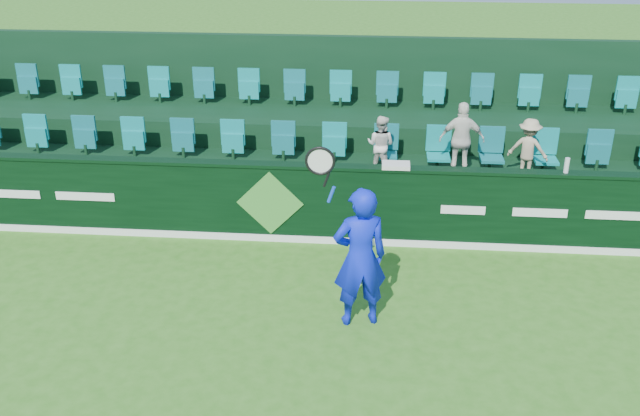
# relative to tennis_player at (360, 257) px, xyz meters

# --- Properties ---
(ground) EXTENTS (60.00, 60.00, 0.00)m
(ground) POSITION_rel_tennis_player_xyz_m (-1.53, -1.66, -1.00)
(ground) COLOR #2F6D1A
(ground) RESTS_ON ground
(sponsor_hoarding) EXTENTS (16.00, 0.25, 1.35)m
(sponsor_hoarding) POSITION_rel_tennis_player_xyz_m (-1.52, 2.34, -0.32)
(sponsor_hoarding) COLOR black
(sponsor_hoarding) RESTS_ON ground
(stand_tier_front) EXTENTS (16.00, 2.00, 0.80)m
(stand_tier_front) POSITION_rel_tennis_player_xyz_m (-1.53, 3.44, -0.60)
(stand_tier_front) COLOR black
(stand_tier_front) RESTS_ON ground
(stand_tier_back) EXTENTS (16.00, 1.80, 1.30)m
(stand_tier_back) POSITION_rel_tennis_player_xyz_m (-1.53, 5.34, -0.35)
(stand_tier_back) COLOR black
(stand_tier_back) RESTS_ON ground
(stand_rear) EXTENTS (16.00, 4.10, 2.60)m
(stand_rear) POSITION_rel_tennis_player_xyz_m (-1.53, 5.79, 0.22)
(stand_rear) COLOR black
(stand_rear) RESTS_ON ground
(seat_row_front) EXTENTS (13.50, 0.50, 0.60)m
(seat_row_front) POSITION_rel_tennis_player_xyz_m (-1.53, 3.84, 0.10)
(seat_row_front) COLOR #0F8987
(seat_row_front) RESTS_ON stand_tier_front
(seat_row_back) EXTENTS (13.50, 0.50, 0.60)m
(seat_row_back) POSITION_rel_tennis_player_xyz_m (-1.53, 5.64, 0.60)
(seat_row_back) COLOR #0F8987
(seat_row_back) RESTS_ON stand_tier_back
(tennis_player) EXTENTS (1.16, 0.64, 2.60)m
(tennis_player) POSITION_rel_tennis_player_xyz_m (0.00, 0.00, 0.00)
(tennis_player) COLOR #0D1EE1
(tennis_player) RESTS_ON ground
(spectator_left) EXTENTS (0.61, 0.55, 1.04)m
(spectator_left) POSITION_rel_tennis_player_xyz_m (0.23, 3.46, 0.32)
(spectator_left) COLOR silver
(spectator_left) RESTS_ON stand_tier_front
(spectator_middle) EXTENTS (0.77, 0.33, 1.31)m
(spectator_middle) POSITION_rel_tennis_player_xyz_m (1.61, 3.46, 0.45)
(spectator_middle) COLOR white
(spectator_middle) RESTS_ON stand_tier_front
(spectator_right) EXTENTS (0.77, 0.60, 1.05)m
(spectator_right) POSITION_rel_tennis_player_xyz_m (2.73, 3.46, 0.33)
(spectator_right) COLOR tan
(spectator_right) RESTS_ON stand_tier_front
(towel) EXTENTS (0.44, 0.29, 0.07)m
(towel) POSITION_rel_tennis_player_xyz_m (0.48, 2.34, 0.38)
(towel) COLOR silver
(towel) RESTS_ON sponsor_hoarding
(drinks_bottle) EXTENTS (0.08, 0.08, 0.24)m
(drinks_bottle) POSITION_rel_tennis_player_xyz_m (3.10, 2.34, 0.47)
(drinks_bottle) COLOR silver
(drinks_bottle) RESTS_ON sponsor_hoarding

